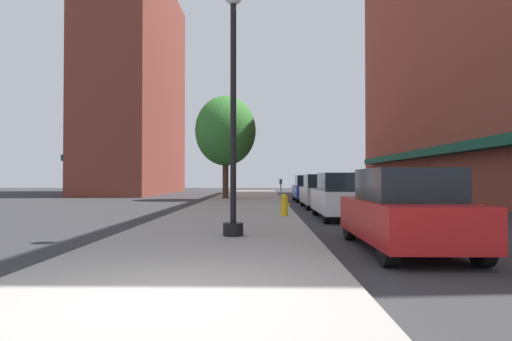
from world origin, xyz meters
name	(u,v)px	position (x,y,z in m)	size (l,w,h in m)	color
ground_plane	(318,207)	(4.00, 18.00, 0.00)	(90.00, 90.00, 0.00)	#2D2D30
sidewalk_slab	(242,204)	(0.00, 19.00, 0.06)	(4.80, 50.00, 0.12)	gray
building_right_brick	(490,31)	(14.99, 22.00, 10.48)	(6.80, 40.00, 21.01)	brown
building_far_background	(137,88)	(-11.01, 37.00, 10.18)	(6.80, 18.00, 20.41)	brown
lamppost	(233,105)	(0.45, 5.38, 3.20)	(0.48, 0.48, 5.90)	black
fire_hydrant	(284,205)	(1.92, 10.93, 0.52)	(0.33, 0.26, 0.79)	gold
parking_meter_near	(281,188)	(2.05, 17.76, 0.95)	(0.14, 0.09, 1.31)	slate
tree_near	(226,131)	(-1.42, 24.84, 4.68)	(4.11, 4.11, 6.95)	#422D1E
car_red	(404,211)	(4.00, 3.96, 0.81)	(1.80, 4.30, 1.66)	black
car_white	(342,197)	(4.00, 10.95, 0.81)	(1.80, 4.30, 1.66)	black
car_silver	(321,192)	(4.00, 16.74, 0.81)	(1.80, 4.30, 1.66)	black
car_blue	(308,189)	(4.00, 23.07, 0.81)	(1.80, 4.30, 1.66)	black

